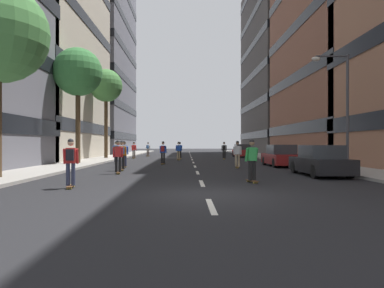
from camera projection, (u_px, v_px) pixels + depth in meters
The scene contains 27 objects.
ground_plane at pixel (192, 159), 34.83m from camera, with size 144.97×144.97×0.00m, color black.
sidewalk_left at pixel (112, 157), 37.68m from camera, with size 3.19×66.44×0.14m, color #9E9991.
sidewalk_right at pixel (270, 157), 38.01m from camera, with size 3.19×66.44×0.14m, color #9E9991.
lane_markings at pixel (192, 159), 36.16m from camera, with size 0.16×57.20×0.01m.
building_left_mid at pixel (24, 28), 34.55m from camera, with size 13.42×18.44×26.53m.
building_left_far at pixel (87, 40), 56.50m from camera, with size 13.42×20.71×37.34m.
building_right_mid at pixel (357, 9), 35.18m from camera, with size 13.42×19.41×30.99m.
building_right_far at pixel (291, 64), 57.14m from camera, with size 13.42×22.36×29.79m.
parked_car_near at pixel (281, 156), 23.90m from camera, with size 1.82×4.40×1.52m.
parked_car_mid at pixel (242, 151), 40.28m from camera, with size 1.82×4.40×1.52m.
parked_car_far at pixel (320, 162), 16.90m from camera, with size 1.82×4.40×1.52m.
street_tree_near at pixel (78, 73), 25.80m from camera, with size 3.64×3.64×8.72m.
street_tree_mid at pixel (106, 86), 34.88m from camera, with size 3.34×3.34×9.09m.
streetlamp_right at pixel (341, 99), 19.23m from camera, with size 2.13×0.30×6.50m.
skater_0 at pixel (134, 149), 36.62m from camera, with size 0.56×0.92×1.78m.
skater_1 at pixel (180, 149), 35.35m from camera, with size 0.56×0.92×1.78m.
skater_2 at pixel (163, 151), 26.23m from camera, with size 0.55×0.92×1.78m.
skater_3 at pixel (116, 151), 27.99m from camera, with size 0.57×0.92×1.78m.
skater_4 at pixel (224, 150), 34.81m from camera, with size 0.55×0.92×1.78m.
skater_5 at pixel (237, 153), 22.28m from camera, with size 0.57×0.92×1.78m.
skater_6 at pixel (252, 159), 13.92m from camera, with size 0.57×0.92×1.78m.
skater_7 at pixel (71, 160), 12.16m from camera, with size 0.56×0.92×1.78m.
skater_8 at pixel (122, 153), 20.00m from camera, with size 0.56×0.92×1.78m.
skater_9 at pixel (124, 153), 22.65m from camera, with size 0.53×0.90×1.78m.
skater_10 at pixel (118, 155), 17.92m from camera, with size 0.57×0.92×1.78m.
skater_11 at pixel (178, 150), 32.86m from camera, with size 0.56×0.92×1.78m.
skater_12 at pixel (148, 148), 42.62m from camera, with size 0.57×0.92×1.78m.
Camera 1 is at (-0.65, -10.66, 1.60)m, focal length 31.84 mm.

